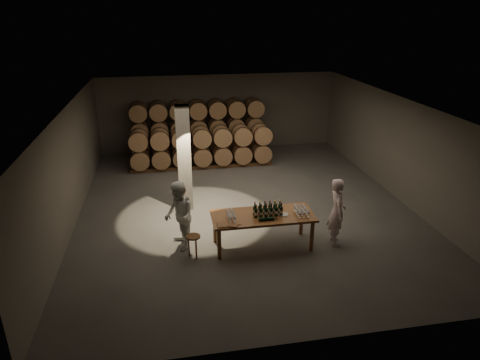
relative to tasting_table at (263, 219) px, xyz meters
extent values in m
plane|color=#53504D|center=(0.00, 2.50, -0.80)|extent=(12.00, 12.00, 0.00)
plane|color=#605E59|center=(0.00, 2.50, 2.40)|extent=(12.00, 12.00, 0.00)
plane|color=#676258|center=(0.00, 8.50, 0.80)|extent=(10.00, 0.00, 10.00)
plane|color=#676258|center=(0.00, -3.50, 0.80)|extent=(10.00, 0.00, 10.00)
plane|color=#676258|center=(-5.00, 2.50, 0.80)|extent=(0.00, 12.00, 12.00)
plane|color=#676258|center=(5.00, 2.50, 0.80)|extent=(0.00, 12.00, 12.00)
cube|color=slate|center=(-1.80, 2.70, 0.80)|extent=(0.40, 0.40, 3.20)
cylinder|color=brown|center=(-1.18, -0.43, -0.38)|extent=(0.10, 0.10, 0.84)
cylinder|color=brown|center=(1.18, -0.43, -0.38)|extent=(0.10, 0.10, 0.84)
cylinder|color=brown|center=(-1.18, 0.43, -0.38)|extent=(0.10, 0.10, 0.84)
cylinder|color=brown|center=(1.18, 0.43, -0.38)|extent=(0.10, 0.10, 0.84)
cube|color=brown|center=(0.00, 0.00, 0.07)|extent=(2.60, 1.10, 0.06)
cube|color=#55351D|center=(-0.96, 7.40, -0.74)|extent=(5.48, 0.10, 0.12)
cube|color=#55351D|center=(-0.96, 8.00, -0.74)|extent=(5.48, 0.10, 0.12)
cylinder|color=#966944|center=(-3.30, 7.70, -0.33)|extent=(0.70, 0.95, 0.70)
cylinder|color=black|center=(-3.30, 7.44, -0.33)|extent=(0.73, 0.04, 0.73)
cylinder|color=black|center=(-3.30, 7.96, -0.33)|extent=(0.73, 0.04, 0.73)
cylinder|color=#966944|center=(-2.52, 7.70, -0.33)|extent=(0.70, 0.95, 0.70)
cylinder|color=black|center=(-2.52, 7.44, -0.33)|extent=(0.73, 0.04, 0.73)
cylinder|color=black|center=(-2.52, 7.96, -0.33)|extent=(0.73, 0.04, 0.73)
cylinder|color=#966944|center=(-1.74, 7.70, -0.33)|extent=(0.70, 0.95, 0.70)
cylinder|color=black|center=(-1.74, 7.44, -0.33)|extent=(0.73, 0.04, 0.73)
cylinder|color=black|center=(-1.74, 7.96, -0.33)|extent=(0.73, 0.04, 0.73)
cylinder|color=#966944|center=(-0.96, 7.70, -0.33)|extent=(0.70, 0.95, 0.70)
cylinder|color=black|center=(-0.96, 7.44, -0.33)|extent=(0.73, 0.04, 0.73)
cylinder|color=black|center=(-0.96, 7.96, -0.33)|extent=(0.73, 0.04, 0.73)
cylinder|color=#966944|center=(-0.18, 7.70, -0.33)|extent=(0.70, 0.95, 0.70)
cylinder|color=black|center=(-0.18, 7.44, -0.33)|extent=(0.73, 0.04, 0.73)
cylinder|color=black|center=(-0.18, 7.96, -0.33)|extent=(0.73, 0.04, 0.73)
cylinder|color=#966944|center=(0.60, 7.70, -0.33)|extent=(0.70, 0.95, 0.70)
cylinder|color=black|center=(0.60, 7.44, -0.33)|extent=(0.73, 0.04, 0.73)
cylinder|color=black|center=(0.60, 7.96, -0.33)|extent=(0.73, 0.04, 0.73)
cylinder|color=#966944|center=(1.38, 7.70, -0.33)|extent=(0.70, 0.95, 0.70)
cylinder|color=black|center=(1.38, 7.44, -0.33)|extent=(0.73, 0.04, 0.73)
cylinder|color=black|center=(1.38, 7.96, -0.33)|extent=(0.73, 0.04, 0.73)
cylinder|color=#966944|center=(-3.30, 7.70, 0.41)|extent=(0.70, 0.95, 0.70)
cylinder|color=black|center=(-3.30, 7.44, 0.41)|extent=(0.73, 0.04, 0.73)
cylinder|color=black|center=(-3.30, 7.96, 0.41)|extent=(0.73, 0.04, 0.73)
cylinder|color=#966944|center=(-2.52, 7.70, 0.41)|extent=(0.70, 0.95, 0.70)
cylinder|color=black|center=(-2.52, 7.44, 0.41)|extent=(0.73, 0.04, 0.73)
cylinder|color=black|center=(-2.52, 7.96, 0.41)|extent=(0.73, 0.04, 0.73)
cylinder|color=#966944|center=(-1.74, 7.70, 0.41)|extent=(0.70, 0.95, 0.70)
cylinder|color=black|center=(-1.74, 7.44, 0.41)|extent=(0.73, 0.04, 0.73)
cylinder|color=black|center=(-1.74, 7.96, 0.41)|extent=(0.73, 0.04, 0.73)
cylinder|color=#966944|center=(-0.96, 7.70, 0.41)|extent=(0.70, 0.95, 0.70)
cylinder|color=black|center=(-0.96, 7.44, 0.41)|extent=(0.73, 0.04, 0.73)
cylinder|color=black|center=(-0.96, 7.96, 0.41)|extent=(0.73, 0.04, 0.73)
cylinder|color=#966944|center=(-0.18, 7.70, 0.41)|extent=(0.70, 0.95, 0.70)
cylinder|color=black|center=(-0.18, 7.44, 0.41)|extent=(0.73, 0.04, 0.73)
cylinder|color=black|center=(-0.18, 7.96, 0.41)|extent=(0.73, 0.04, 0.73)
cylinder|color=#966944|center=(0.60, 7.70, 0.41)|extent=(0.70, 0.95, 0.70)
cylinder|color=black|center=(0.60, 7.44, 0.41)|extent=(0.73, 0.04, 0.73)
cylinder|color=black|center=(0.60, 7.96, 0.41)|extent=(0.73, 0.04, 0.73)
cylinder|color=#966944|center=(1.38, 7.70, 0.41)|extent=(0.70, 0.95, 0.70)
cylinder|color=black|center=(1.38, 7.44, 0.41)|extent=(0.73, 0.04, 0.73)
cylinder|color=black|center=(1.38, 7.96, 0.41)|extent=(0.73, 0.04, 0.73)
cylinder|color=#966944|center=(-3.30, 7.70, 1.15)|extent=(0.70, 0.95, 0.70)
cylinder|color=black|center=(-3.30, 7.44, 1.15)|extent=(0.73, 0.04, 0.73)
cylinder|color=black|center=(-3.30, 7.96, 1.15)|extent=(0.73, 0.04, 0.73)
cylinder|color=#966944|center=(-2.52, 7.70, 1.15)|extent=(0.70, 0.95, 0.70)
cylinder|color=black|center=(-2.52, 7.44, 1.15)|extent=(0.73, 0.04, 0.73)
cylinder|color=black|center=(-2.52, 7.96, 1.15)|extent=(0.73, 0.04, 0.73)
cylinder|color=#966944|center=(-1.74, 7.70, 1.15)|extent=(0.70, 0.95, 0.70)
cylinder|color=black|center=(-1.74, 7.44, 1.15)|extent=(0.73, 0.04, 0.73)
cylinder|color=black|center=(-1.74, 7.96, 1.15)|extent=(0.73, 0.04, 0.73)
cylinder|color=#966944|center=(-0.96, 7.70, 1.15)|extent=(0.70, 0.95, 0.70)
cylinder|color=black|center=(-0.96, 7.44, 1.15)|extent=(0.73, 0.04, 0.73)
cylinder|color=black|center=(-0.96, 7.96, 1.15)|extent=(0.73, 0.04, 0.73)
cylinder|color=#966944|center=(-0.18, 7.70, 1.15)|extent=(0.70, 0.95, 0.70)
cylinder|color=black|center=(-0.18, 7.44, 1.15)|extent=(0.73, 0.04, 0.73)
cylinder|color=black|center=(-0.18, 7.96, 1.15)|extent=(0.73, 0.04, 0.73)
cylinder|color=#966944|center=(0.60, 7.70, 1.15)|extent=(0.70, 0.95, 0.70)
cylinder|color=black|center=(0.60, 7.44, 1.15)|extent=(0.73, 0.04, 0.73)
cylinder|color=black|center=(0.60, 7.96, 1.15)|extent=(0.73, 0.04, 0.73)
cylinder|color=#966944|center=(1.38, 7.70, 1.15)|extent=(0.70, 0.95, 0.70)
cylinder|color=black|center=(1.38, 7.44, 1.15)|extent=(0.73, 0.04, 0.73)
cylinder|color=black|center=(1.38, 7.96, 1.15)|extent=(0.73, 0.04, 0.73)
cube|color=#55351D|center=(-0.96, 6.00, -0.74)|extent=(5.48, 0.10, 0.12)
cube|color=#55351D|center=(-0.96, 6.60, -0.74)|extent=(5.48, 0.10, 0.12)
cylinder|color=#966944|center=(-3.30, 6.30, -0.33)|extent=(0.70, 0.95, 0.70)
cylinder|color=black|center=(-3.30, 6.04, -0.33)|extent=(0.73, 0.04, 0.73)
cylinder|color=black|center=(-3.30, 6.56, -0.33)|extent=(0.73, 0.04, 0.73)
cylinder|color=#966944|center=(-2.52, 6.30, -0.33)|extent=(0.70, 0.95, 0.70)
cylinder|color=black|center=(-2.52, 6.04, -0.33)|extent=(0.73, 0.04, 0.73)
cylinder|color=black|center=(-2.52, 6.56, -0.33)|extent=(0.73, 0.04, 0.73)
cylinder|color=#966944|center=(-1.74, 6.30, -0.33)|extent=(0.70, 0.95, 0.70)
cylinder|color=black|center=(-1.74, 6.04, -0.33)|extent=(0.73, 0.04, 0.73)
cylinder|color=black|center=(-1.74, 6.56, -0.33)|extent=(0.73, 0.04, 0.73)
cylinder|color=#966944|center=(-0.96, 6.30, -0.33)|extent=(0.70, 0.95, 0.70)
cylinder|color=black|center=(-0.96, 6.04, -0.33)|extent=(0.73, 0.04, 0.73)
cylinder|color=black|center=(-0.96, 6.56, -0.33)|extent=(0.73, 0.04, 0.73)
cylinder|color=#966944|center=(-0.18, 6.30, -0.33)|extent=(0.70, 0.95, 0.70)
cylinder|color=black|center=(-0.18, 6.04, -0.33)|extent=(0.73, 0.04, 0.73)
cylinder|color=black|center=(-0.18, 6.56, -0.33)|extent=(0.73, 0.04, 0.73)
cylinder|color=#966944|center=(0.60, 6.30, -0.33)|extent=(0.70, 0.95, 0.70)
cylinder|color=black|center=(0.60, 6.04, -0.33)|extent=(0.73, 0.04, 0.73)
cylinder|color=black|center=(0.60, 6.56, -0.33)|extent=(0.73, 0.04, 0.73)
cylinder|color=#966944|center=(1.38, 6.30, -0.33)|extent=(0.70, 0.95, 0.70)
cylinder|color=black|center=(1.38, 6.04, -0.33)|extent=(0.73, 0.04, 0.73)
cylinder|color=black|center=(1.38, 6.56, -0.33)|extent=(0.73, 0.04, 0.73)
cylinder|color=#966944|center=(-3.30, 6.30, 0.41)|extent=(0.70, 0.95, 0.70)
cylinder|color=black|center=(-3.30, 6.04, 0.41)|extent=(0.73, 0.04, 0.73)
cylinder|color=black|center=(-3.30, 6.56, 0.41)|extent=(0.73, 0.04, 0.73)
cylinder|color=#966944|center=(-2.52, 6.30, 0.41)|extent=(0.70, 0.95, 0.70)
cylinder|color=black|center=(-2.52, 6.04, 0.41)|extent=(0.73, 0.04, 0.73)
cylinder|color=black|center=(-2.52, 6.56, 0.41)|extent=(0.73, 0.04, 0.73)
cylinder|color=#966944|center=(-1.74, 6.30, 0.41)|extent=(0.70, 0.95, 0.70)
cylinder|color=black|center=(-1.74, 6.04, 0.41)|extent=(0.73, 0.04, 0.73)
cylinder|color=black|center=(-1.74, 6.56, 0.41)|extent=(0.73, 0.04, 0.73)
cylinder|color=#966944|center=(-0.96, 6.30, 0.41)|extent=(0.70, 0.95, 0.70)
cylinder|color=black|center=(-0.96, 6.04, 0.41)|extent=(0.73, 0.04, 0.73)
cylinder|color=black|center=(-0.96, 6.56, 0.41)|extent=(0.73, 0.04, 0.73)
cylinder|color=#966944|center=(-0.18, 6.30, 0.41)|extent=(0.70, 0.95, 0.70)
cylinder|color=black|center=(-0.18, 6.04, 0.41)|extent=(0.73, 0.04, 0.73)
cylinder|color=black|center=(-0.18, 6.56, 0.41)|extent=(0.73, 0.04, 0.73)
cylinder|color=#966944|center=(0.60, 6.30, 0.41)|extent=(0.70, 0.95, 0.70)
cylinder|color=black|center=(0.60, 6.04, 0.41)|extent=(0.73, 0.04, 0.73)
cylinder|color=black|center=(0.60, 6.56, 0.41)|extent=(0.73, 0.04, 0.73)
cylinder|color=#966944|center=(1.38, 6.30, 0.41)|extent=(0.70, 0.95, 0.70)
cylinder|color=black|center=(1.38, 6.04, 0.41)|extent=(0.73, 0.04, 0.73)
cylinder|color=black|center=(1.38, 6.56, 0.41)|extent=(0.73, 0.04, 0.73)
cylinder|color=black|center=(-0.20, -0.11, 0.22)|extent=(0.09, 0.09, 0.24)
cylinder|color=silver|center=(-0.20, -0.11, 0.21)|extent=(0.09, 0.09, 0.08)
cylinder|color=black|center=(-0.20, -0.11, 0.39)|extent=(0.03, 0.03, 0.10)
cylinder|color=yellow|center=(-0.20, -0.11, 0.45)|extent=(0.04, 0.04, 0.03)
cylinder|color=black|center=(-0.20, 0.04, 0.22)|extent=(0.09, 0.09, 0.24)
cylinder|color=silver|center=(-0.20, 0.04, 0.21)|extent=(0.09, 0.09, 0.08)
cylinder|color=black|center=(-0.20, 0.04, 0.39)|extent=(0.03, 0.03, 0.10)
cylinder|color=maroon|center=(-0.20, 0.04, 0.45)|extent=(0.04, 0.04, 0.03)
cylinder|color=black|center=(-0.07, -0.11, 0.22)|extent=(0.09, 0.09, 0.24)
cylinder|color=silver|center=(-0.07, -0.11, 0.21)|extent=(0.09, 0.09, 0.08)
cylinder|color=black|center=(-0.07, -0.11, 0.39)|extent=(0.03, 0.03, 0.10)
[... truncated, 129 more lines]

